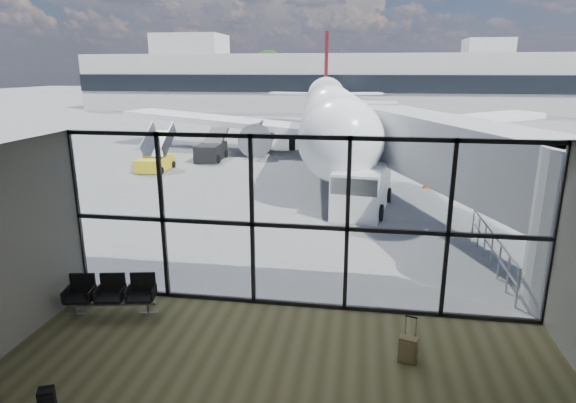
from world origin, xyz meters
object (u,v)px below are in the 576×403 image
(belt_loader, at_px, (212,150))
(suitcase, at_px, (408,349))
(seating_row, at_px, (112,292))
(airliner, at_px, (330,110))
(mobile_stairs, at_px, (156,162))
(backpack, at_px, (46,399))
(service_van, at_px, (362,187))

(belt_loader, bearing_deg, suitcase, -64.80)
(seating_row, bearing_deg, airliner, 71.60)
(seating_row, distance_m, belt_loader, 21.29)
(seating_row, bearing_deg, mobile_stairs, 99.50)
(backpack, relative_size, mobile_stairs, 0.13)
(service_van, bearing_deg, seating_row, -112.21)
(airliner, relative_size, belt_loader, 8.89)
(service_van, distance_m, mobile_stairs, 14.21)
(airliner, distance_m, belt_loader, 9.92)
(belt_loader, bearing_deg, backpack, -81.18)
(seating_row, distance_m, service_van, 12.02)
(seating_row, relative_size, airliner, 0.06)
(seating_row, xyz_separation_m, mobile_stairs, (-6.34, 17.02, -0.02))
(service_van, bearing_deg, backpack, -102.94)
(backpack, height_order, belt_loader, belt_loader)
(backpack, bearing_deg, service_van, 45.16)
(backpack, bearing_deg, seating_row, 76.94)
(suitcase, height_order, service_van, service_van)
(airliner, height_order, belt_loader, airliner)
(seating_row, height_order, mobile_stairs, mobile_stairs)
(belt_loader, bearing_deg, mobile_stairs, -122.70)
(belt_loader, height_order, mobile_stairs, mobile_stairs)
(mobile_stairs, bearing_deg, seating_row, -70.13)
(seating_row, bearing_deg, backpack, -90.81)
(backpack, height_order, service_van, service_van)
(seating_row, distance_m, airliner, 27.25)
(airliner, bearing_deg, suitcase, -88.19)
(suitcase, distance_m, service_van, 11.48)
(backpack, distance_m, service_van, 15.00)
(seating_row, xyz_separation_m, airliner, (3.53, 26.91, 2.41))
(mobile_stairs, bearing_deg, airliner, 44.54)
(seating_row, bearing_deg, service_van, 48.13)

